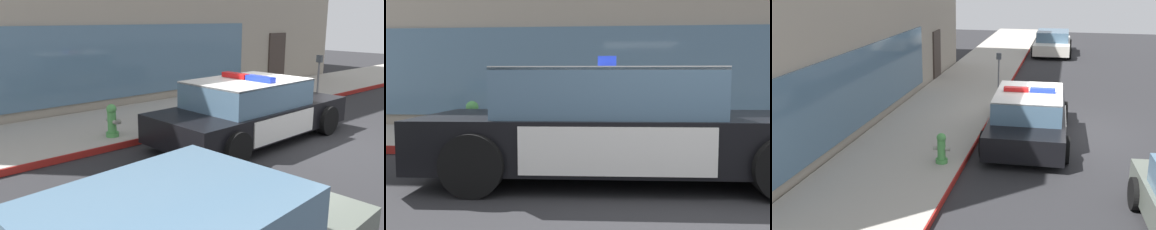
{
  "view_description": "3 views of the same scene",
  "coord_description": "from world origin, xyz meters",
  "views": [
    {
      "loc": [
        -7.72,
        -5.19,
        2.69
      ],
      "look_at": [
        -1.61,
        1.89,
        0.45
      ],
      "focal_mm": 38.01,
      "sensor_mm": 36.0,
      "label": 1
    },
    {
      "loc": [
        -1.02,
        -4.39,
        1.22
      ],
      "look_at": [
        -1.54,
        2.09,
        0.67
      ],
      "focal_mm": 37.47,
      "sensor_mm": 36.0,
      "label": 2
    },
    {
      "loc": [
        -13.51,
        -0.32,
        4.45
      ],
      "look_at": [
        -2.37,
        2.15,
        1.02
      ],
      "focal_mm": 44.86,
      "sensor_mm": 36.0,
      "label": 3
    }
  ],
  "objects": [
    {
      "name": "ground",
      "position": [
        0.0,
        0.0,
        0.0
      ],
      "size": [
        48.0,
        48.0,
        0.0
      ],
      "primitive_type": "plane",
      "color": "#262628"
    },
    {
      "name": "police_cruiser",
      "position": [
        -0.94,
        0.66,
        0.68
      ],
      "size": [
        4.92,
        2.27,
        1.49
      ],
      "rotation": [
        0.0,
        0.0,
        0.03
      ],
      "color": "black",
      "rests_on": "ground"
    },
    {
      "name": "curb_red_paint",
      "position": [
        0.0,
        1.96,
        0.08
      ],
      "size": [
        28.8,
        0.04,
        0.14
      ],
      "primitive_type": "cube",
      "color": "maroon",
      "rests_on": "ground"
    },
    {
      "name": "parking_meter",
      "position": [
        4.34,
        2.29,
        1.08
      ],
      "size": [
        0.12,
        0.18,
        1.34
      ],
      "color": "slate",
      "rests_on": "sidewalk"
    },
    {
      "name": "fire_hydrant",
      "position": [
        -3.43,
        2.45,
        0.5
      ],
      "size": [
        0.34,
        0.39,
        0.73
      ],
      "color": "#4C994C",
      "rests_on": "sidewalk"
    },
    {
      "name": "sidewalk",
      "position": [
        0.0,
        3.54,
        0.07
      ],
      "size": [
        48.0,
        3.13,
        0.15
      ],
      "primitive_type": "cube",
      "color": "#A39E93",
      "rests_on": "ground"
    }
  ]
}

